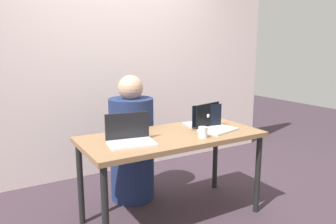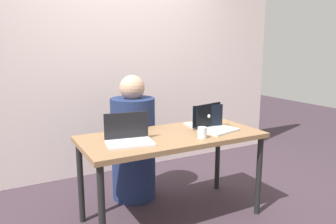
% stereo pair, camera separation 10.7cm
% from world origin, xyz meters
% --- Properties ---
extents(ground_plane, '(12.00, 12.00, 0.00)m').
position_xyz_m(ground_plane, '(0.00, 0.00, 0.00)').
color(ground_plane, '#3A2C35').
extents(back_wall, '(4.50, 0.10, 2.47)m').
position_xyz_m(back_wall, '(0.00, 1.36, 1.23)').
color(back_wall, silver).
rests_on(back_wall, ground).
extents(desk, '(1.52, 0.70, 0.76)m').
position_xyz_m(desk, '(0.00, 0.00, 0.68)').
color(desk, olive).
rests_on(desk, ground).
extents(person_at_center, '(0.52, 0.52, 1.22)m').
position_xyz_m(person_at_center, '(-0.13, 0.54, 0.54)').
color(person_at_center, navy).
rests_on(person_at_center, ground).
extents(laptop_front_right, '(0.36, 0.31, 0.23)m').
position_xyz_m(laptop_front_right, '(0.40, -0.06, 0.81)').
color(laptop_front_right, silver).
rests_on(laptop_front_right, desk).
extents(laptop_front_left, '(0.38, 0.28, 0.22)m').
position_xyz_m(laptop_front_left, '(-0.41, -0.06, 0.80)').
color(laptop_front_left, silver).
rests_on(laptop_front_left, desk).
extents(laptop_back_right, '(0.32, 0.27, 0.21)m').
position_xyz_m(laptop_back_right, '(0.39, 0.10, 0.80)').
color(laptop_back_right, '#B6B2B8').
rests_on(laptop_back_right, desk).
extents(water_glass_right, '(0.08, 0.08, 0.09)m').
position_xyz_m(water_glass_right, '(0.17, -0.21, 0.79)').
color(water_glass_right, white).
rests_on(water_glass_right, desk).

